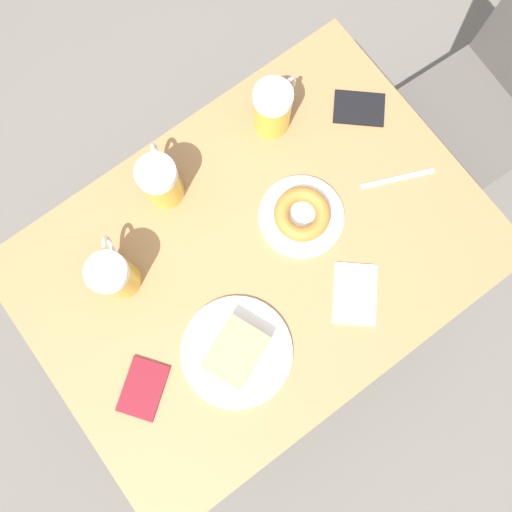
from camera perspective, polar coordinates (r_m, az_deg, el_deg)
ground_plane at (r=1.91m, az=0.00°, el=-4.17°), size 8.00×8.00×0.00m
table at (r=1.24m, az=0.00°, el=-0.69°), size 0.77×1.08×0.73m
chair at (r=1.69m, az=26.70°, el=16.56°), size 0.42×0.42×0.94m
plate_with_cake at (r=1.14m, az=-2.24°, el=-10.88°), size 0.26×0.26×0.05m
plate_with_donut at (r=1.19m, az=5.25°, el=4.68°), size 0.20×0.20×0.05m
beer_mug_left at (r=1.14m, az=-15.92°, el=-2.07°), size 0.13×0.09×0.14m
beer_mug_center at (r=1.17m, az=-10.85°, el=8.43°), size 0.13×0.09×0.14m
beer_mug_right at (r=1.22m, az=1.97°, el=16.56°), size 0.09×0.14×0.14m
napkin_folded at (r=1.19m, az=11.25°, el=-4.26°), size 0.17×0.17×0.00m
fork at (r=1.27m, az=15.89°, el=8.50°), size 0.08×0.18×0.00m
passport_near_edge at (r=1.19m, az=-12.77°, el=-14.55°), size 0.15×0.15×0.01m
passport_far_edge at (r=1.32m, az=11.70°, el=16.20°), size 0.15×0.15×0.01m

